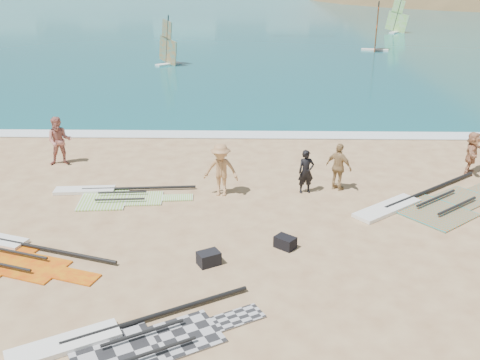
{
  "coord_description": "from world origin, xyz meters",
  "views": [
    {
      "loc": [
        -0.61,
        -12.44,
        7.58
      ],
      "look_at": [
        -0.95,
        4.0,
        1.0
      ],
      "focal_mm": 40.0,
      "sensor_mm": 36.0,
      "label": 1
    }
  ],
  "objects_px": {
    "rig_orange": "(425,204)",
    "person_wetsuit": "(306,172)",
    "rig_grey": "(122,341)",
    "rig_red": "(10,253)",
    "gear_bag_near": "(209,258)",
    "beachgoer_back": "(339,167)",
    "gear_bag_far": "(285,242)",
    "rig_green": "(111,195)",
    "beachgoer_left": "(59,141)",
    "beachgoer_right": "(472,153)",
    "beachgoer_mid": "(221,170)"
  },
  "relations": [
    {
      "from": "gear_bag_near",
      "to": "beachgoer_left",
      "type": "height_order",
      "value": "beachgoer_left"
    },
    {
      "from": "gear_bag_near",
      "to": "beachgoer_left",
      "type": "bearing_deg",
      "value": 130.24
    },
    {
      "from": "rig_green",
      "to": "beachgoer_left",
      "type": "distance_m",
      "value": 4.39
    },
    {
      "from": "rig_red",
      "to": "person_wetsuit",
      "type": "height_order",
      "value": "person_wetsuit"
    },
    {
      "from": "beachgoer_mid",
      "to": "beachgoer_right",
      "type": "xyz_separation_m",
      "value": [
        9.67,
        2.4,
        -0.11
      ]
    },
    {
      "from": "rig_red",
      "to": "beachgoer_mid",
      "type": "relative_size",
      "value": 2.76
    },
    {
      "from": "rig_green",
      "to": "beachgoer_mid",
      "type": "bearing_deg",
      "value": -2.36
    },
    {
      "from": "rig_grey",
      "to": "beachgoer_right",
      "type": "height_order",
      "value": "beachgoer_right"
    },
    {
      "from": "gear_bag_far",
      "to": "beachgoer_back",
      "type": "height_order",
      "value": "beachgoer_back"
    },
    {
      "from": "beachgoer_right",
      "to": "beachgoer_back",
      "type": "bearing_deg",
      "value": 135.25
    },
    {
      "from": "person_wetsuit",
      "to": "beachgoer_right",
      "type": "xyz_separation_m",
      "value": [
        6.65,
        2.1,
        0.04
      ]
    },
    {
      "from": "rig_orange",
      "to": "gear_bag_near",
      "type": "relative_size",
      "value": 10.36
    },
    {
      "from": "beachgoer_left",
      "to": "beachgoer_back",
      "type": "xyz_separation_m",
      "value": [
        10.95,
        -2.47,
        -0.13
      ]
    },
    {
      "from": "rig_red",
      "to": "gear_bag_far",
      "type": "xyz_separation_m",
      "value": [
        7.83,
        0.54,
        0.12
      ]
    },
    {
      "from": "rig_green",
      "to": "rig_orange",
      "type": "xyz_separation_m",
      "value": [
        10.92,
        -0.57,
        0.0
      ]
    },
    {
      "from": "rig_red",
      "to": "beachgoer_right",
      "type": "relative_size",
      "value": 3.13
    },
    {
      "from": "rig_grey",
      "to": "beachgoer_back",
      "type": "xyz_separation_m",
      "value": [
        5.94,
        8.72,
        0.83
      ]
    },
    {
      "from": "rig_red",
      "to": "person_wetsuit",
      "type": "xyz_separation_m",
      "value": [
        8.79,
        4.66,
        0.74
      ]
    },
    {
      "from": "rig_orange",
      "to": "beachgoer_left",
      "type": "height_order",
      "value": "beachgoer_left"
    },
    {
      "from": "rig_grey",
      "to": "gear_bag_near",
      "type": "distance_m",
      "value": 3.72
    },
    {
      "from": "gear_bag_far",
      "to": "beachgoer_right",
      "type": "height_order",
      "value": "beachgoer_right"
    },
    {
      "from": "rig_orange",
      "to": "person_wetsuit",
      "type": "relative_size",
      "value": 3.83
    },
    {
      "from": "rig_green",
      "to": "rig_red",
      "type": "height_order",
      "value": "rig_red"
    },
    {
      "from": "beachgoer_left",
      "to": "beachgoer_right",
      "type": "height_order",
      "value": "beachgoer_left"
    },
    {
      "from": "rig_grey",
      "to": "beachgoer_right",
      "type": "bearing_deg",
      "value": 13.21
    },
    {
      "from": "rig_green",
      "to": "beachgoer_right",
      "type": "height_order",
      "value": "beachgoer_right"
    },
    {
      "from": "gear_bag_near",
      "to": "beachgoer_back",
      "type": "xyz_separation_m",
      "value": [
        4.3,
        5.38,
        0.69
      ]
    },
    {
      "from": "rig_orange",
      "to": "rig_grey",
      "type": "bearing_deg",
      "value": -178.76
    },
    {
      "from": "rig_orange",
      "to": "gear_bag_near",
      "type": "distance_m",
      "value": 8.16
    },
    {
      "from": "beachgoer_mid",
      "to": "beachgoer_back",
      "type": "distance_m",
      "value": 4.26
    },
    {
      "from": "rig_orange",
      "to": "rig_red",
      "type": "relative_size",
      "value": 1.16
    },
    {
      "from": "beachgoer_back",
      "to": "gear_bag_near",
      "type": "bearing_deg",
      "value": 91.76
    },
    {
      "from": "gear_bag_far",
      "to": "person_wetsuit",
      "type": "height_order",
      "value": "person_wetsuit"
    },
    {
      "from": "rig_red",
      "to": "beachgoer_mid",
      "type": "distance_m",
      "value": 7.29
    },
    {
      "from": "gear_bag_near",
      "to": "beachgoer_left",
      "type": "distance_m",
      "value": 10.32
    },
    {
      "from": "rig_orange",
      "to": "beachgoer_right",
      "type": "height_order",
      "value": "beachgoer_right"
    },
    {
      "from": "person_wetsuit",
      "to": "rig_grey",
      "type": "bearing_deg",
      "value": -131.14
    },
    {
      "from": "gear_bag_near",
      "to": "beachgoer_back",
      "type": "relative_size",
      "value": 0.33
    },
    {
      "from": "rig_orange",
      "to": "gear_bag_far",
      "type": "relative_size",
      "value": 10.61
    },
    {
      "from": "rig_grey",
      "to": "gear_bag_far",
      "type": "height_order",
      "value": "gear_bag_far"
    },
    {
      "from": "rig_red",
      "to": "beachgoer_back",
      "type": "relative_size",
      "value": 3.0
    },
    {
      "from": "person_wetsuit",
      "to": "beachgoer_mid",
      "type": "bearing_deg",
      "value": 173.85
    },
    {
      "from": "gear_bag_far",
      "to": "gear_bag_near",
      "type": "bearing_deg",
      "value": -155.41
    },
    {
      "from": "rig_green",
      "to": "beachgoer_left",
      "type": "height_order",
      "value": "beachgoer_left"
    },
    {
      "from": "rig_red",
      "to": "beachgoer_left",
      "type": "distance_m",
      "value": 7.54
    },
    {
      "from": "rig_red",
      "to": "gear_bag_near",
      "type": "bearing_deg",
      "value": 13.86
    },
    {
      "from": "beachgoer_mid",
      "to": "gear_bag_far",
      "type": "bearing_deg",
      "value": -53.02
    },
    {
      "from": "rig_grey",
      "to": "rig_red",
      "type": "relative_size",
      "value": 1.06
    },
    {
      "from": "rig_red",
      "to": "beachgoer_right",
      "type": "bearing_deg",
      "value": 41.9
    },
    {
      "from": "gear_bag_far",
      "to": "beachgoer_mid",
      "type": "distance_m",
      "value": 4.4
    }
  ]
}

